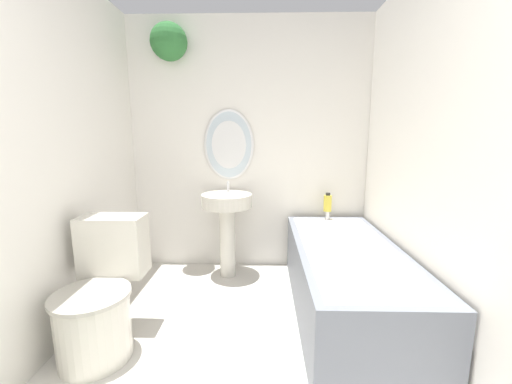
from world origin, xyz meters
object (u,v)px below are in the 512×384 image
object	(u,v)px
toilet	(101,297)
shampoo_bottle	(328,203)
pedestal_sink	(227,216)
bathtub	(346,279)

from	to	relation	value
toilet	shampoo_bottle	xyz separation A→B (m)	(1.61, 1.18, 0.34)
shampoo_bottle	pedestal_sink	bearing A→B (deg)	-171.86
pedestal_sink	bathtub	distance (m)	1.18
pedestal_sink	shampoo_bottle	size ratio (longest dim) A/B	5.01
toilet	pedestal_sink	xyz separation A→B (m)	(0.66, 1.04, 0.24)
toilet	shampoo_bottle	bearing A→B (deg)	36.21
toilet	pedestal_sink	bearing A→B (deg)	57.63
bathtub	shampoo_bottle	distance (m)	0.86
bathtub	toilet	bearing A→B (deg)	-165.43
pedestal_sink	shampoo_bottle	world-z (taller)	pedestal_sink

